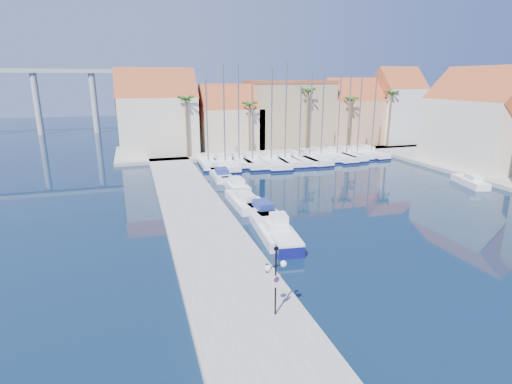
# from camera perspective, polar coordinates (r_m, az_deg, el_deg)

# --- Properties ---
(ground) EXTENTS (260.00, 260.00, 0.00)m
(ground) POSITION_cam_1_polar(r_m,az_deg,el_deg) (27.12, 16.46, -11.59)
(ground) COLOR black
(ground) RESTS_ON ground
(quay_west) EXTENTS (6.00, 77.00, 0.50)m
(quay_west) POSITION_cam_1_polar(r_m,az_deg,el_deg) (35.72, -8.15, -3.89)
(quay_west) COLOR gray
(quay_west) RESTS_ON ground
(shore_north) EXTENTS (54.00, 16.00, 0.50)m
(shore_north) POSITION_cam_1_polar(r_m,az_deg,el_deg) (72.90, 2.33, 6.36)
(shore_north) COLOR gray
(shore_north) RESTS_ON ground
(lamp_post) EXTENTS (1.25, 0.58, 3.77)m
(lamp_post) POSITION_cam_1_polar(r_m,az_deg,el_deg) (20.32, 2.85, -11.16)
(lamp_post) COLOR black
(lamp_post) RESTS_ON quay_west
(bollard) EXTENTS (0.22, 0.22, 0.55)m
(bollard) POSITION_cam_1_polar(r_m,az_deg,el_deg) (25.47, 1.62, -10.82)
(bollard) COLOR black
(bollard) RESTS_ON quay_west
(fishing_boat) EXTENTS (2.56, 5.90, 2.00)m
(fishing_boat) POSITION_cam_1_polar(r_m,az_deg,el_deg) (30.95, 3.68, -6.08)
(fishing_boat) COLOR #0F115B
(fishing_boat) RESTS_ON ground
(motorboat_west_0) EXTENTS (2.94, 7.58, 1.40)m
(motorboat_west_0) POSITION_cam_1_polar(r_m,az_deg,el_deg) (32.49, 2.44, -5.27)
(motorboat_west_0) COLOR white
(motorboat_west_0) RESTS_ON ground
(motorboat_west_1) EXTENTS (2.37, 6.29, 1.40)m
(motorboat_west_1) POSITION_cam_1_polar(r_m,az_deg,el_deg) (37.26, 0.68, -2.46)
(motorboat_west_1) COLOR white
(motorboat_west_1) RESTS_ON ground
(motorboat_west_2) EXTENTS (2.26, 6.89, 1.40)m
(motorboat_west_2) POSITION_cam_1_polar(r_m,az_deg,el_deg) (39.84, -1.76, -1.25)
(motorboat_west_2) COLOR white
(motorboat_west_2) RESTS_ON ground
(motorboat_west_3) EXTENTS (2.04, 6.32, 1.40)m
(motorboat_west_3) POSITION_cam_1_polar(r_m,az_deg,el_deg) (45.97, -2.95, 1.06)
(motorboat_west_3) COLOR white
(motorboat_west_3) RESTS_ON ground
(motorboat_west_4) EXTENTS (2.39, 6.51, 1.40)m
(motorboat_west_4) POSITION_cam_1_polar(r_m,az_deg,el_deg) (51.10, -5.00, 2.53)
(motorboat_west_4) COLOR white
(motorboat_west_4) RESTS_ON ground
(motorboat_west_5) EXTENTS (2.07, 5.75, 1.40)m
(motorboat_west_5) POSITION_cam_1_polar(r_m,az_deg,el_deg) (55.38, -5.95, 3.54)
(motorboat_west_5) COLOR white
(motorboat_west_5) RESTS_ON ground
(motorboat_east_1) EXTENTS (3.06, 5.80, 1.40)m
(motorboat_east_1) POSITION_cam_1_polar(r_m,az_deg,el_deg) (53.89, 28.31, 1.37)
(motorboat_east_1) COLOR white
(motorboat_east_1) RESTS_ON ground
(sailboat_0) EXTENTS (2.74, 9.04, 12.24)m
(sailboat_0) POSITION_cam_1_polar(r_m,az_deg,el_deg) (58.58, -6.90, 4.27)
(sailboat_0) COLOR white
(sailboat_0) RESTS_ON ground
(sailboat_1) EXTENTS (3.62, 11.15, 14.07)m
(sailboat_1) POSITION_cam_1_polar(r_m,az_deg,el_deg) (58.09, -4.52, 4.23)
(sailboat_1) COLOR white
(sailboat_1) RESTS_ON ground
(sailboat_2) EXTENTS (2.63, 8.32, 14.31)m
(sailboat_2) POSITION_cam_1_polar(r_m,az_deg,el_deg) (59.20, -2.56, 4.55)
(sailboat_2) COLOR white
(sailboat_2) RESTS_ON ground
(sailboat_3) EXTENTS (3.16, 10.50, 11.40)m
(sailboat_3) POSITION_cam_1_polar(r_m,az_deg,el_deg) (59.21, -0.68, 4.48)
(sailboat_3) COLOR white
(sailboat_3) RESTS_ON ground
(sailboat_4) EXTENTS (3.63, 12.00, 13.81)m
(sailboat_4) POSITION_cam_1_polar(r_m,az_deg,el_deg) (59.66, 2.00, 4.56)
(sailboat_4) COLOR white
(sailboat_4) RESTS_ON ground
(sailboat_5) EXTENTS (3.03, 10.27, 14.51)m
(sailboat_5) POSITION_cam_1_polar(r_m,az_deg,el_deg) (60.65, 3.97, 4.75)
(sailboat_5) COLOR white
(sailboat_5) RESTS_ON ground
(sailboat_6) EXTENTS (2.94, 10.23, 11.32)m
(sailboat_6) POSITION_cam_1_polar(r_m,az_deg,el_deg) (61.39, 5.95, 4.80)
(sailboat_6) COLOR white
(sailboat_6) RESTS_ON ground
(sailboat_7) EXTENTS (3.62, 11.31, 13.25)m
(sailboat_7) POSITION_cam_1_polar(r_m,az_deg,el_deg) (62.30, 7.33, 4.93)
(sailboat_7) COLOR white
(sailboat_7) RESTS_ON ground
(sailboat_8) EXTENTS (3.18, 9.26, 13.87)m
(sailboat_8) POSITION_cam_1_polar(r_m,az_deg,el_deg) (64.09, 8.99, 5.21)
(sailboat_8) COLOR white
(sailboat_8) RESTS_ON ground
(sailboat_9) EXTENTS (2.85, 10.27, 13.33)m
(sailboat_9) POSITION_cam_1_polar(r_m,az_deg,el_deg) (64.98, 11.23, 5.21)
(sailboat_9) COLOR white
(sailboat_9) RESTS_ON ground
(sailboat_10) EXTENTS (3.02, 9.81, 14.08)m
(sailboat_10) POSITION_cam_1_polar(r_m,az_deg,el_deg) (65.93, 12.51, 5.31)
(sailboat_10) COLOR white
(sailboat_10) RESTS_ON ground
(sailboat_11) EXTENTS (2.30, 8.22, 12.34)m
(sailboat_11) POSITION_cam_1_polar(r_m,az_deg,el_deg) (67.33, 14.03, 5.43)
(sailboat_11) COLOR white
(sailboat_11) RESTS_ON ground
(sailboat_12) EXTENTS (2.61, 8.49, 14.82)m
(sailboat_12) POSITION_cam_1_polar(r_m,az_deg,el_deg) (68.34, 15.87, 5.49)
(sailboat_12) COLOR white
(sailboat_12) RESTS_ON ground
(building_0) EXTENTS (12.30, 9.00, 13.50)m
(building_0) POSITION_cam_1_polar(r_m,az_deg,el_deg) (67.15, -13.91, 10.51)
(building_0) COLOR beige
(building_0) RESTS_ON shore_north
(building_1) EXTENTS (10.30, 8.00, 11.00)m
(building_1) POSITION_cam_1_polar(r_m,az_deg,el_deg) (69.03, -3.72, 10.03)
(building_1) COLOR tan
(building_1) RESTS_ON shore_north
(building_2) EXTENTS (14.20, 10.20, 11.50)m
(building_2) POSITION_cam_1_polar(r_m,az_deg,el_deg) (73.21, 4.64, 11.10)
(building_2) COLOR tan
(building_2) RESTS_ON shore_north
(building_3) EXTENTS (10.30, 8.00, 12.00)m
(building_3) POSITION_cam_1_polar(r_m,az_deg,el_deg) (77.60, 13.32, 10.70)
(building_3) COLOR tan
(building_3) RESTS_ON shore_north
(building_4) EXTENTS (8.30, 8.00, 14.00)m
(building_4) POSITION_cam_1_polar(r_m,az_deg,el_deg) (81.60, 19.31, 11.26)
(building_4) COLOR silver
(building_4) RESTS_ON shore_north
(building_6) EXTENTS (9.00, 14.30, 13.50)m
(building_6) POSITION_cam_1_polar(r_m,az_deg,el_deg) (63.75, 29.50, 8.69)
(building_6) COLOR beige
(building_6) RESTS_ON shore_east
(palm_0) EXTENTS (2.60, 2.60, 10.15)m
(palm_0) POSITION_cam_1_polar(r_m,az_deg,el_deg) (62.39, -10.01, 12.71)
(palm_0) COLOR brown
(palm_0) RESTS_ON shore_north
(palm_1) EXTENTS (2.60, 2.60, 9.15)m
(palm_1) POSITION_cam_1_polar(r_m,az_deg,el_deg) (64.49, -0.93, 12.19)
(palm_1) COLOR brown
(palm_1) RESTS_ON shore_north
(palm_2) EXTENTS (2.60, 2.60, 11.15)m
(palm_2) POSITION_cam_1_polar(r_m,az_deg,el_deg) (67.87, 7.44, 13.84)
(palm_2) COLOR brown
(palm_2) RESTS_ON shore_north
(palm_3) EXTENTS (2.60, 2.60, 9.65)m
(palm_3) POSITION_cam_1_polar(r_m,az_deg,el_deg) (71.60, 13.38, 12.52)
(palm_3) COLOR brown
(palm_3) RESTS_ON shore_north
(palm_4) EXTENTS (2.60, 2.60, 10.65)m
(palm_4) POSITION_cam_1_polar(r_m,az_deg,el_deg) (75.90, 18.79, 12.99)
(palm_4) COLOR brown
(palm_4) RESTS_ON shore_north
(viaduct) EXTENTS (48.00, 2.20, 14.45)m
(viaduct) POSITION_cam_1_polar(r_m,az_deg,el_deg) (104.86, -31.81, 12.45)
(viaduct) COLOR #9E9E99
(viaduct) RESTS_ON ground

